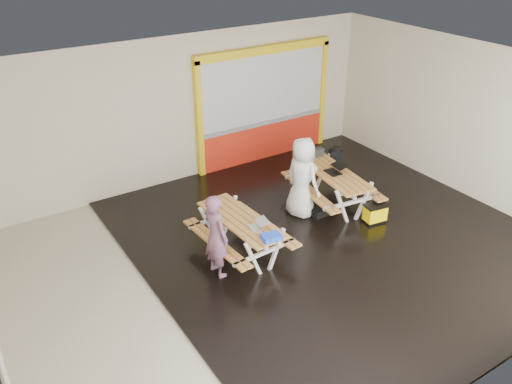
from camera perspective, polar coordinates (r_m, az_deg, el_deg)
room at (r=9.32m, az=3.00°, el=1.85°), size 10.02×8.02×3.52m
deck at (r=10.86m, az=8.17°, el=-4.73°), size 7.50×7.98×0.05m
kiosk at (r=13.58m, az=0.88°, el=9.17°), size 3.88×0.16×3.00m
picnic_table_left at (r=9.93m, az=-1.69°, el=-3.83°), size 1.48×2.09×0.81m
picnic_table_right at (r=11.69m, az=8.29°, el=1.32°), size 1.69×2.28×0.85m
person_left at (r=9.29m, az=-4.36°, el=-4.76°), size 0.44×0.62×1.61m
person_right at (r=11.15m, az=5.03°, el=1.51°), size 0.68×0.95×1.80m
laptop_left at (r=9.54m, az=0.21°, el=-3.63°), size 0.38×0.35×0.14m
laptop_right at (r=11.57m, az=8.59°, el=2.41°), size 0.45×0.40×0.18m
blue_pouch at (r=9.21m, az=1.68°, el=-4.91°), size 0.36×0.28×0.10m
toolbox at (r=12.27m, az=6.39°, el=4.29°), size 0.41×0.21×0.23m
backpack at (r=12.49m, az=8.64°, el=3.76°), size 0.35×0.29×0.50m
dark_case at (r=11.48m, az=6.90°, el=-2.05°), size 0.45×0.35×0.16m
fluke_bag at (r=11.37m, az=12.78°, el=-2.29°), size 0.51×0.37×0.40m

